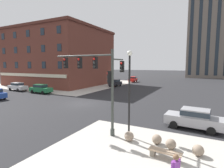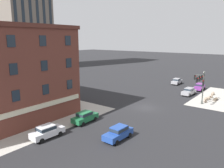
# 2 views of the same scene
# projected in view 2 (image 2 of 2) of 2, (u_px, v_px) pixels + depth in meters

# --- Properties ---
(ground_plane) EXTENTS (320.00, 320.00, 0.00)m
(ground_plane) POSITION_uv_depth(u_px,v_px,m) (146.00, 108.00, 41.43)
(ground_plane) COLOR #262628
(traffic_signal_main) EXTENTS (5.42, 2.09, 6.42)m
(traffic_signal_main) POSITION_uv_depth(u_px,v_px,m) (201.00, 83.00, 42.04)
(traffic_signal_main) COLOR #383D38
(traffic_signal_main) RESTS_ON ground
(bollard_sphere_curb_a) EXTENTS (0.65, 0.65, 0.65)m
(bollard_sphere_curb_a) POSITION_uv_depth(u_px,v_px,m) (205.00, 101.00, 44.63)
(bollard_sphere_curb_a) COLOR gray
(bollard_sphere_curb_a) RESTS_ON ground
(bollard_sphere_curb_b) EXTENTS (0.65, 0.65, 0.65)m
(bollard_sphere_curb_b) POSITION_uv_depth(u_px,v_px,m) (206.00, 99.00, 46.29)
(bollard_sphere_curb_b) COLOR gray
(bollard_sphere_curb_b) RESTS_ON ground
(bollard_sphere_curb_c) EXTENTS (0.65, 0.65, 0.65)m
(bollard_sphere_curb_c) POSITION_uv_depth(u_px,v_px,m) (209.00, 98.00, 46.85)
(bollard_sphere_curb_c) COLOR gray
(bollard_sphere_curb_c) RESTS_ON ground
(bollard_sphere_curb_d) EXTENTS (0.65, 0.65, 0.65)m
(bollard_sphere_curb_d) POSITION_uv_depth(u_px,v_px,m) (211.00, 97.00, 47.98)
(bollard_sphere_curb_d) COLOR gray
(bollard_sphere_curb_d) RESTS_ON ground
(bollard_sphere_curb_e) EXTENTS (0.65, 0.65, 0.65)m
(bollard_sphere_curb_e) POSITION_uv_depth(u_px,v_px,m) (212.00, 94.00, 50.26)
(bollard_sphere_curb_e) COLOR gray
(bollard_sphere_curb_e) RESTS_ON ground
(bollard_sphere_curb_f) EXTENTS (0.65, 0.65, 0.65)m
(bollard_sphere_curb_f) POSITION_uv_depth(u_px,v_px,m) (213.00, 93.00, 50.96)
(bollard_sphere_curb_f) COLOR gray
(bollard_sphere_curb_f) RESTS_ON ground
(bench_near_signal) EXTENTS (1.83, 0.61, 0.49)m
(bench_near_signal) POSITION_uv_depth(u_px,v_px,m) (216.00, 99.00, 45.94)
(bench_near_signal) COLOR tan
(bench_near_signal) RESTS_ON ground
(street_lamp_corner_near) EXTENTS (0.36, 0.36, 6.29)m
(street_lamp_corner_near) POSITION_uv_depth(u_px,v_px,m) (203.00, 84.00, 44.07)
(street_lamp_corner_near) COLOR black
(street_lamp_corner_near) RESTS_ON ground
(car_main_northbound_near) EXTENTS (4.46, 2.00, 1.68)m
(car_main_northbound_near) POSITION_uv_depth(u_px,v_px,m) (177.00, 81.00, 62.29)
(car_main_northbound_near) COLOR #99999E
(car_main_northbound_near) RESTS_ON ground
(car_main_northbound_far) EXTENTS (4.45, 1.99, 1.68)m
(car_main_northbound_far) POSITION_uv_depth(u_px,v_px,m) (118.00, 132.00, 28.26)
(car_main_northbound_far) COLOR #23479E
(car_main_northbound_far) RESTS_ON ground
(car_main_southbound_near) EXTENTS (4.49, 2.07, 1.68)m
(car_main_southbound_near) POSITION_uv_depth(u_px,v_px,m) (47.00, 131.00, 28.64)
(car_main_southbound_near) COLOR silver
(car_main_southbound_near) RESTS_ON ground
(car_cross_eastbound) EXTENTS (4.44, 1.97, 1.68)m
(car_cross_eastbound) POSITION_uv_depth(u_px,v_px,m) (85.00, 117.00, 33.96)
(car_cross_eastbound) COLOR #1E6B3D
(car_cross_eastbound) RESTS_ON ground
(car_cross_westbound) EXTENTS (4.45, 1.99, 1.68)m
(car_cross_westbound) POSITION_uv_depth(u_px,v_px,m) (200.00, 86.00, 55.26)
(car_cross_westbound) COLOR #7A3389
(car_cross_westbound) RESTS_ON ground
(car_parked_curb) EXTENTS (1.91, 4.41, 1.68)m
(car_parked_curb) POSITION_uv_depth(u_px,v_px,m) (57.00, 92.00, 49.56)
(car_parked_curb) COLOR black
(car_parked_curb) RESTS_ON ground
(car_main_mid) EXTENTS (2.17, 4.53, 1.68)m
(car_main_mid) POSITION_uv_depth(u_px,v_px,m) (26.00, 85.00, 56.94)
(car_main_mid) COLOR red
(car_main_mid) RESTS_ON ground
(car_cross_far) EXTENTS (4.51, 2.12, 1.68)m
(car_cross_far) POSITION_uv_depth(u_px,v_px,m) (189.00, 91.00, 50.31)
(car_cross_far) COLOR #99999E
(car_cross_far) RESTS_ON ground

